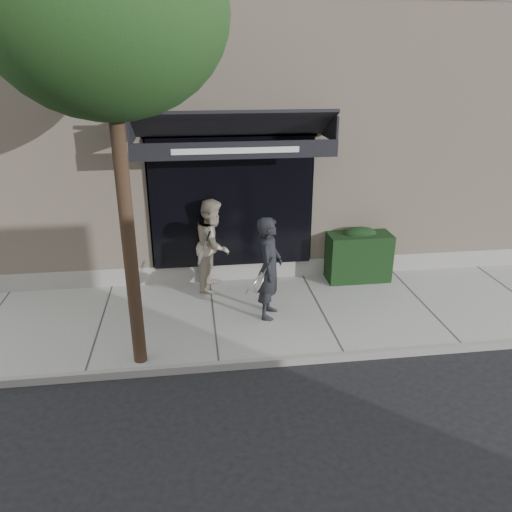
{
  "coord_description": "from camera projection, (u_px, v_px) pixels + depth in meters",
  "views": [
    {
      "loc": [
        -2.29,
        -8.07,
        4.51
      ],
      "look_at": [
        -1.14,
        0.6,
        1.0
      ],
      "focal_mm": 35.0,
      "sensor_mm": 36.0,
      "label": 1
    }
  ],
  "objects": [
    {
      "name": "pedestrian_back",
      "position": [
        213.0,
        245.0,
        9.86
      ],
      "size": [
        0.94,
        1.07,
        1.85
      ],
      "color": "#B0A28D",
      "rests_on": "sidewalk"
    },
    {
      "name": "curb",
      "position": [
        345.0,
        356.0,
        7.93
      ],
      "size": [
        20.0,
        0.1,
        0.14
      ],
      "primitive_type": "cube",
      "color": "gray",
      "rests_on": "ground"
    },
    {
      "name": "ground",
      "position": [
        320.0,
        314.0,
        9.38
      ],
      "size": [
        80.0,
        80.0,
        0.0
      ],
      "primitive_type": "plane",
      "color": "black",
      "rests_on": "ground"
    },
    {
      "name": "pedestrian_front",
      "position": [
        269.0,
        268.0,
        8.76
      ],
      "size": [
        0.81,
        0.95,
        1.86
      ],
      "color": "black",
      "rests_on": "sidewalk"
    },
    {
      "name": "sidewalk",
      "position": [
        320.0,
        311.0,
        9.36
      ],
      "size": [
        20.0,
        3.0,
        0.12
      ],
      "primitive_type": "cube",
      "color": "gray",
      "rests_on": "ground"
    },
    {
      "name": "street_tree",
      "position": [
        106.0,
        14.0,
        5.94
      ],
      "size": [
        3.0,
        3.0,
        6.28
      ],
      "color": "black",
      "rests_on": "ground"
    },
    {
      "name": "building_facade",
      "position": [
        277.0,
        130.0,
        12.92
      ],
      "size": [
        14.3,
        8.04,
        5.64
      ],
      "color": "beige",
      "rests_on": "ground"
    },
    {
      "name": "hedge",
      "position": [
        358.0,
        254.0,
        10.42
      ],
      "size": [
        1.3,
        0.7,
        1.14
      ],
      "color": "black",
      "rests_on": "sidewalk"
    }
  ]
}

